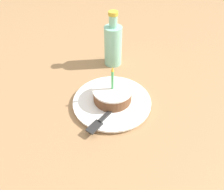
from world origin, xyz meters
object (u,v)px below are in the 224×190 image
plate (112,102)px  cake_slice (112,94)px  fork (107,115)px  bottle (113,44)px

plate → cake_slice: 0.03m
plate → fork: (-0.03, 0.05, 0.01)m
fork → bottle: bearing=-51.7°
plate → cake_slice: size_ratio=1.99×
cake_slice → fork: size_ratio=0.64×
plate → fork: 0.06m
cake_slice → fork: 0.07m
plate → cake_slice: cake_slice is taller
cake_slice → bottle: 0.22m
bottle → cake_slice: bearing=131.2°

